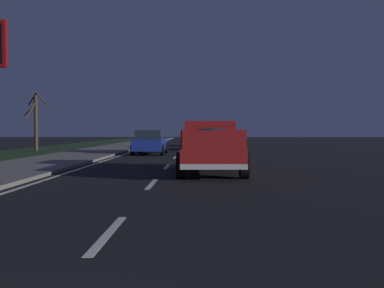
{
  "coord_description": "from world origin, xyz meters",
  "views": [
    {
      "loc": [
        -1.9,
        -1.33,
        1.52
      ],
      "look_at": [
        15.66,
        -1.06,
        0.97
      ],
      "focal_mm": 40.19,
      "sensor_mm": 36.0,
      "label": 1
    }
  ],
  "objects_px": {
    "bare_tree_far": "(36,121)",
    "sedan_white": "(204,138)",
    "pickup_truck": "(210,146)",
    "sedan_blue": "(150,142)",
    "sedan_red": "(202,140)"
  },
  "relations": [
    {
      "from": "sedan_red",
      "to": "sedan_blue",
      "type": "distance_m",
      "value": 7.0
    },
    {
      "from": "pickup_truck",
      "to": "bare_tree_far",
      "type": "bearing_deg",
      "value": 37.15
    },
    {
      "from": "pickup_truck",
      "to": "sedan_blue",
      "type": "relative_size",
      "value": 1.24
    },
    {
      "from": "pickup_truck",
      "to": "sedan_white",
      "type": "relative_size",
      "value": 1.24
    },
    {
      "from": "sedan_white",
      "to": "sedan_blue",
      "type": "distance_m",
      "value": 15.05
    },
    {
      "from": "sedan_white",
      "to": "sedan_red",
      "type": "height_order",
      "value": "same"
    },
    {
      "from": "bare_tree_far",
      "to": "sedan_red",
      "type": "bearing_deg",
      "value": -83.3
    },
    {
      "from": "bare_tree_far",
      "to": "pickup_truck",
      "type": "bearing_deg",
      "value": -142.85
    },
    {
      "from": "bare_tree_far",
      "to": "sedan_white",
      "type": "bearing_deg",
      "value": -52.16
    },
    {
      "from": "sedan_red",
      "to": "sedan_blue",
      "type": "relative_size",
      "value": 1.0
    },
    {
      "from": "sedan_red",
      "to": "bare_tree_far",
      "type": "relative_size",
      "value": 0.99
    },
    {
      "from": "sedan_white",
      "to": "bare_tree_far",
      "type": "height_order",
      "value": "bare_tree_far"
    },
    {
      "from": "pickup_truck",
      "to": "sedan_red",
      "type": "relative_size",
      "value": 1.23
    },
    {
      "from": "sedan_white",
      "to": "bare_tree_far",
      "type": "bearing_deg",
      "value": 127.84
    },
    {
      "from": "pickup_truck",
      "to": "sedan_white",
      "type": "xyz_separation_m",
      "value": [
        26.62,
        -0.12,
        -0.2
      ]
    }
  ]
}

